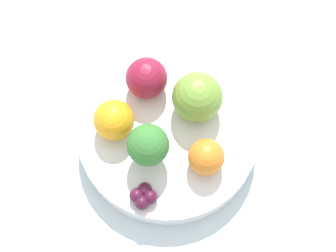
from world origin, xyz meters
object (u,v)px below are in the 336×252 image
at_px(grape_cluster, 143,196).
at_px(orange_front, 206,157).
at_px(apple_green, 146,78).
at_px(orange_back, 114,120).
at_px(broccoli, 148,145).
at_px(bowl, 168,134).
at_px(apple_red, 197,97).

bearing_deg(grape_cluster, orange_front, -57.12).
distance_m(apple_green, orange_back, 0.06).
distance_m(broccoli, orange_back, 0.05).
bearing_deg(broccoli, bowl, -32.02).
distance_m(bowl, orange_front, 0.07).
distance_m(apple_red, orange_back, 0.10).
height_order(orange_back, grape_cluster, orange_back).
relative_size(bowl, broccoli, 3.52).
bearing_deg(apple_green, bowl, -152.82).
bearing_deg(apple_red, apple_green, 68.52).
bearing_deg(broccoli, orange_front, -95.46).
bearing_deg(apple_green, grape_cluster, -178.63).
height_order(apple_red, grape_cluster, apple_red).
distance_m(broccoli, orange_front, 0.07).
bearing_deg(apple_red, grape_cluster, 153.43).
xyz_separation_m(apple_green, grape_cluster, (-0.13, -0.00, -0.02)).
distance_m(apple_red, apple_green, 0.06).
bearing_deg(orange_back, apple_red, -72.23).
bearing_deg(bowl, grape_cluster, 163.90).
xyz_separation_m(apple_green, orange_back, (-0.05, 0.03, -0.00)).
relative_size(apple_green, orange_front, 1.19).
bearing_deg(apple_red, orange_front, -170.26).
bearing_deg(broccoli, orange_back, 51.72).
bearing_deg(orange_back, broccoli, -128.28).
distance_m(bowl, broccoli, 0.06).
xyz_separation_m(orange_front, orange_back, (0.04, 0.10, 0.00)).
xyz_separation_m(broccoli, orange_back, (0.03, 0.04, -0.01)).
relative_size(bowl, apple_red, 3.66).
height_order(apple_red, orange_front, apple_red).
relative_size(apple_green, orange_back, 1.05).
bearing_deg(orange_back, grape_cluster, -155.54).
relative_size(broccoli, apple_green, 1.24).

